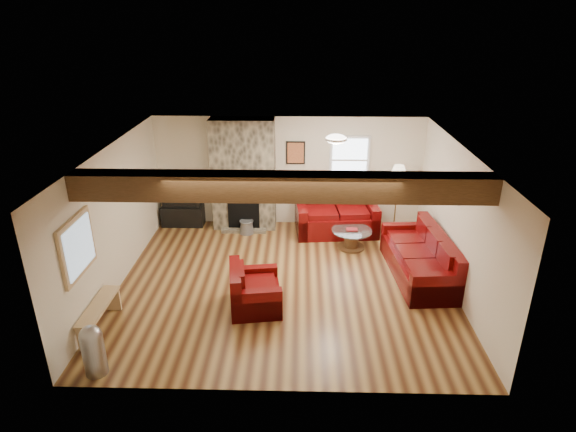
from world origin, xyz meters
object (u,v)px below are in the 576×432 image
tv_cabinet (183,215)px  floor_lamp (398,176)px  loveseat (336,213)px  armchair_red (255,287)px  sofa_three (419,255)px  television (181,196)px  coffee_table (351,239)px

tv_cabinet → floor_lamp: size_ratio=0.59×
loveseat → armchair_red: (-1.54, -3.03, -0.09)m
sofa_three → floor_lamp: (-0.15, 1.77, 0.96)m
loveseat → television: 3.54m
loveseat → coffee_table: loveseat is taller
loveseat → coffee_table: (0.27, -0.79, -0.27)m
armchair_red → television: television is taller
tv_cabinet → television: bearing=0.0°
sofa_three → tv_cabinet: 5.40m
loveseat → tv_cabinet: (-3.52, 0.30, -0.23)m
sofa_three → tv_cabinet: bearing=-118.6°
tv_cabinet → floor_lamp: (4.78, -0.44, 1.14)m
sofa_three → coffee_table: bearing=-139.1°
tv_cabinet → floor_lamp: 4.94m
sofa_three → television: (-4.93, 2.21, 0.30)m
armchair_red → television: (-1.97, 3.33, 0.35)m
tv_cabinet → armchair_red: bearing=-59.3°
coffee_table → sofa_three: bearing=-44.7°
armchair_red → floor_lamp: bearing=-52.7°
floor_lamp → tv_cabinet: bearing=174.7°
armchair_red → tv_cabinet: (-1.97, 3.33, -0.14)m
armchair_red → coffee_table: bearing=-47.5°
sofa_three → armchair_red: sofa_three is taller
coffee_table → tv_cabinet: bearing=164.0°
loveseat → armchair_red: 3.40m
armchair_red → coffee_table: armchair_red is taller
sofa_three → loveseat: loveseat is taller
armchair_red → coffee_table: (1.82, 2.24, -0.17)m
sofa_three → coffee_table: sofa_three is taller
coffee_table → floor_lamp: size_ratio=0.52×
coffee_table → floor_lamp: 1.67m
armchair_red → floor_lamp: size_ratio=0.58×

